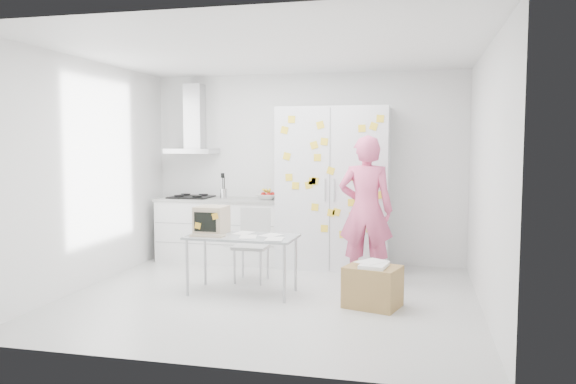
% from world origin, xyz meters
% --- Properties ---
extents(floor, '(4.50, 4.00, 0.02)m').
position_xyz_m(floor, '(0.00, 0.00, -0.01)').
color(floor, silver).
rests_on(floor, ground).
extents(walls, '(4.52, 4.01, 2.70)m').
position_xyz_m(walls, '(0.00, 0.72, 1.35)').
color(walls, white).
rests_on(walls, ground).
extents(ceiling, '(4.50, 4.00, 0.02)m').
position_xyz_m(ceiling, '(0.00, 0.00, 2.70)').
color(ceiling, white).
rests_on(ceiling, walls).
extents(counter_run, '(1.84, 0.63, 1.28)m').
position_xyz_m(counter_run, '(-1.20, 1.70, 0.47)').
color(counter_run, white).
rests_on(counter_run, ground).
extents(range_hood, '(0.70, 0.48, 1.01)m').
position_xyz_m(range_hood, '(-1.65, 1.84, 1.96)').
color(range_hood, silver).
rests_on(range_hood, walls).
extents(tall_cabinet, '(1.50, 0.68, 2.20)m').
position_xyz_m(tall_cabinet, '(0.45, 1.67, 1.10)').
color(tall_cabinet, silver).
rests_on(tall_cabinet, ground).
extents(person, '(0.66, 0.44, 1.81)m').
position_xyz_m(person, '(0.97, 0.87, 0.90)').
color(person, '#E45885').
rests_on(person, ground).
extents(desk, '(1.25, 0.65, 0.98)m').
position_xyz_m(desk, '(-0.61, 0.13, 0.75)').
color(desk, '#959B9F').
rests_on(desk, ground).
extents(chair, '(0.41, 0.41, 0.90)m').
position_xyz_m(chair, '(-0.42, 0.72, 0.51)').
color(chair, '#B5B5B3').
rests_on(chair, ground).
extents(cardboard_box, '(0.64, 0.57, 0.47)m').
position_xyz_m(cardboard_box, '(1.14, -0.11, 0.22)').
color(cardboard_box, '#9B7A43').
rests_on(cardboard_box, ground).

